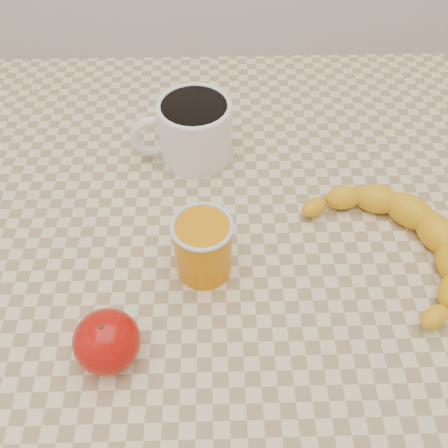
{
  "coord_description": "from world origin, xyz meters",
  "views": [
    {
      "loc": [
        -0.01,
        -0.39,
        1.24
      ],
      "look_at": [
        0.0,
        0.0,
        0.77
      ],
      "focal_mm": 40.0,
      "sensor_mm": 36.0,
      "label": 1
    }
  ],
  "objects_px": {
    "banana": "(397,243)",
    "table": "(224,273)",
    "apple": "(107,341)",
    "orange_juice_glass": "(203,247)",
    "coffee_mug": "(193,128)"
  },
  "relations": [
    {
      "from": "banana",
      "to": "table",
      "type": "bearing_deg",
      "value": 146.47
    },
    {
      "from": "apple",
      "to": "table",
      "type": "bearing_deg",
      "value": 52.56
    },
    {
      "from": "table",
      "to": "orange_juice_glass",
      "type": "relative_size",
      "value": 9.94
    },
    {
      "from": "orange_juice_glass",
      "to": "coffee_mug",
      "type": "bearing_deg",
      "value": 94.02
    },
    {
      "from": "table",
      "to": "banana",
      "type": "height_order",
      "value": "banana"
    },
    {
      "from": "coffee_mug",
      "to": "apple",
      "type": "bearing_deg",
      "value": -105.0
    },
    {
      "from": "coffee_mug",
      "to": "orange_juice_glass",
      "type": "xyz_separation_m",
      "value": [
        0.01,
        -0.2,
        -0.01
      ]
    },
    {
      "from": "apple",
      "to": "banana",
      "type": "height_order",
      "value": "apple"
    },
    {
      "from": "coffee_mug",
      "to": "banana",
      "type": "xyz_separation_m",
      "value": [
        0.24,
        -0.18,
        -0.03
      ]
    },
    {
      "from": "orange_juice_glass",
      "to": "apple",
      "type": "xyz_separation_m",
      "value": [
        -0.1,
        -0.11,
        -0.01
      ]
    },
    {
      "from": "coffee_mug",
      "to": "table",
      "type": "bearing_deg",
      "value": -75.46
    },
    {
      "from": "orange_juice_glass",
      "to": "banana",
      "type": "bearing_deg",
      "value": 3.88
    },
    {
      "from": "orange_juice_glass",
      "to": "apple",
      "type": "height_order",
      "value": "orange_juice_glass"
    },
    {
      "from": "coffee_mug",
      "to": "banana",
      "type": "relative_size",
      "value": 0.49
    },
    {
      "from": "table",
      "to": "coffee_mug",
      "type": "bearing_deg",
      "value": 104.54
    }
  ]
}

